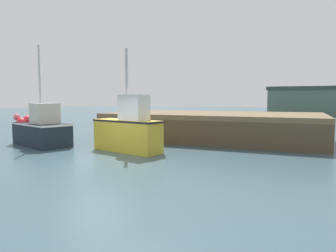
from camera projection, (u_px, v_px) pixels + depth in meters
ground at (93, 161)px, 11.88m from camera, size 120.00×160.00×0.10m
pier at (211, 118)px, 17.61m from camera, size 12.02×6.39×1.54m
fishing_boat_near_left at (41, 130)px, 15.57m from camera, size 3.85×2.78×5.04m
fishing_boat_near_right at (128, 130)px, 13.72m from camera, size 3.58×1.88×4.58m
warehouse at (304, 101)px, 44.50m from camera, size 10.09×5.78×4.11m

